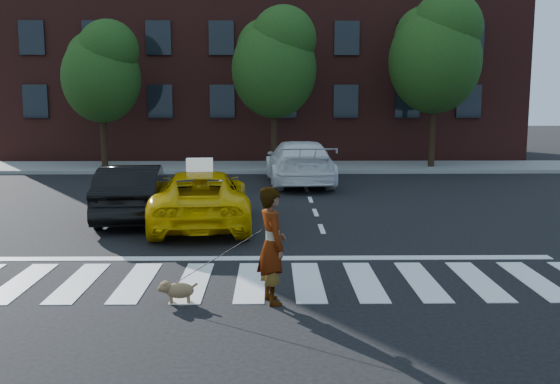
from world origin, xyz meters
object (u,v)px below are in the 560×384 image
tree_right (436,49)px  white_suv (299,163)px  tree_left (102,68)px  taxi (201,198)px  black_sedan (133,192)px  woman (272,245)px  tree_mid (275,59)px  dog (177,290)px

tree_right → white_suv: 8.89m
tree_left → taxi: size_ratio=1.29×
tree_left → taxi: 13.81m
black_sedan → white_suv: 8.11m
tree_left → tree_right: bearing=-0.0°
tree_right → taxi: size_ratio=1.53×
tree_left → woman: tree_left is taller
tree_mid → woman: bearing=-90.5°
tree_left → white_suv: bearing=-29.0°
tree_left → tree_right: tree_right is taller
taxi → black_sedan: (-1.89, 0.82, 0.03)m
taxi → white_suv: size_ratio=0.90×
tree_mid → black_sedan: 12.58m
black_sedan → dog: (2.16, -6.84, -0.51)m
tree_left → woman: 19.84m
taxi → dog: bearing=87.7°
tree_right → dog: bearing=-115.6°
tree_right → black_sedan: 16.26m
tree_right → taxi: bearing=-126.5°
white_suv → woman: (-1.03, -13.45, 0.11)m
tree_mid → black_sedan: size_ratio=1.61×
tree_mid → woman: tree_mid is taller
tree_right → taxi: (-8.93, -12.07, -4.56)m
white_suv → woman: size_ratio=3.04×
taxi → black_sedan: bearing=-28.2°
woman → dog: size_ratio=2.91×
tree_right → woman: tree_right is taller
black_sedan → woman: (3.66, -6.84, 0.20)m
black_sedan → dog: black_sedan is taller
black_sedan → dog: bearing=102.2°
tree_mid → white_suv: size_ratio=1.27×
white_suv → dog: size_ratio=8.82×
tree_left → dog: size_ratio=10.24×
tree_left → taxi: bearing=-65.2°
tree_left → tree_mid: tree_mid is taller
woman → dog: (-1.50, -0.00, -0.71)m
woman → tree_right: bearing=-39.1°
white_suv → woman: woman is taller
tree_left → tree_mid: 7.51m
tree_mid → tree_left: bearing=180.0°
taxi → woman: woman is taller
tree_right → tree_left: bearing=180.0°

